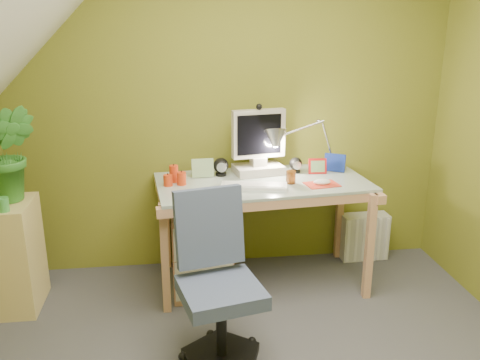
{
  "coord_description": "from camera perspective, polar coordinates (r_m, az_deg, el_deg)",
  "views": [
    {
      "loc": [
        -0.39,
        -2.04,
        1.81
      ],
      "look_at": [
        0.0,
        1.0,
        0.85
      ],
      "focal_mm": 38.0,
      "sensor_mm": 36.0,
      "label": 1
    }
  ],
  "objects": [
    {
      "name": "mouse",
      "position": [
        3.43,
        9.2,
        -0.22
      ],
      "size": [
        0.12,
        0.08,
        0.04
      ],
      "primitive_type": "ellipsoid",
      "rotation": [
        0.0,
        0.0,
        -0.09
      ],
      "color": "white",
      "rests_on": "mousepad"
    },
    {
      "name": "photo_frame_green",
      "position": [
        3.55,
        -4.22,
        1.36
      ],
      "size": [
        0.15,
        0.03,
        0.13
      ],
      "primitive_type": "cube",
      "rotation": [
        0.0,
        0.0,
        0.06
      ],
      "color": "#94B87E",
      "rests_on": "desk"
    },
    {
      "name": "slope_ceiling",
      "position": [
        2.13,
        -25.1,
        16.87
      ],
      "size": [
        1.1,
        3.2,
        1.1
      ],
      "primitive_type": "cube",
      "color": "white",
      "rests_on": "wall_left"
    },
    {
      "name": "wall_back",
      "position": [
        3.71,
        -1.2,
        7.94
      ],
      "size": [
        3.2,
        0.01,
        2.4
      ],
      "primitive_type": "cube",
      "color": "olive",
      "rests_on": "floor"
    },
    {
      "name": "amber_tumbler",
      "position": [
        3.43,
        5.73,
        0.32
      ],
      "size": [
        0.07,
        0.07,
        0.09
      ],
      "primitive_type": "cylinder",
      "rotation": [
        0.0,
        0.0,
        0.13
      ],
      "color": "#904615",
      "rests_on": "desk"
    },
    {
      "name": "photo_frame_blue",
      "position": [
        3.74,
        10.6,
        1.93
      ],
      "size": [
        0.14,
        0.09,
        0.13
      ],
      "primitive_type": "cube",
      "rotation": [
        0.0,
        0.0,
        -0.5
      ],
      "color": "navy",
      "rests_on": "desk"
    },
    {
      "name": "radiator",
      "position": [
        4.16,
        13.74,
        -6.17
      ],
      "size": [
        0.37,
        0.16,
        0.37
      ],
      "primitive_type": "cube",
      "rotation": [
        0.0,
        0.0,
        0.03
      ],
      "color": "silver",
      "rests_on": "floor"
    },
    {
      "name": "desk",
      "position": [
        3.61,
        2.45,
        -5.87
      ],
      "size": [
        1.49,
        0.85,
        0.77
      ],
      "primitive_type": null,
      "rotation": [
        0.0,
        0.0,
        0.09
      ],
      "color": "tan",
      "rests_on": "floor"
    },
    {
      "name": "monitor",
      "position": [
        3.59,
        2.09,
        4.37
      ],
      "size": [
        0.37,
        0.25,
        0.47
      ],
      "primitive_type": null,
      "rotation": [
        0.0,
        0.0,
        0.17
      ],
      "color": "beige",
      "rests_on": "desk"
    },
    {
      "name": "potted_plant",
      "position": [
        3.45,
        -24.55,
        2.71
      ],
      "size": [
        0.36,
        0.3,
        0.61
      ],
      "primitive_type": "imported",
      "rotation": [
        0.0,
        0.0,
        0.1
      ],
      "color": "#337C29",
      "rests_on": "side_ledge"
    },
    {
      "name": "speaker_right",
      "position": [
        3.67,
        6.27,
        1.67
      ],
      "size": [
        0.11,
        0.11,
        0.11
      ],
      "primitive_type": null,
      "rotation": [
        0.0,
        0.0,
        -0.15
      ],
      "color": "black",
      "rests_on": "desk"
    },
    {
      "name": "mousepad",
      "position": [
        3.43,
        9.18,
        -0.49
      ],
      "size": [
        0.24,
        0.19,
        0.01
      ],
      "primitive_type": "cube",
      "rotation": [
        0.0,
        0.0,
        0.17
      ],
      "color": "red",
      "rests_on": "desk"
    },
    {
      "name": "candle_cluster",
      "position": [
        3.43,
        -7.43,
        0.51
      ],
      "size": [
        0.17,
        0.16,
        0.12
      ],
      "primitive_type": null,
      "rotation": [
        0.0,
        0.0,
        -0.16
      ],
      "color": "red",
      "rests_on": "desk"
    },
    {
      "name": "photo_frame_red",
      "position": [
        3.67,
        8.7,
        1.56
      ],
      "size": [
        0.13,
        0.03,
        0.11
      ],
      "primitive_type": "cube",
      "rotation": [
        0.0,
        0.0,
        -0.06
      ],
      "color": "red",
      "rests_on": "desk"
    },
    {
      "name": "task_chair",
      "position": [
        2.78,
        -2.15,
        -12.39
      ],
      "size": [
        0.57,
        0.57,
        0.86
      ],
      "primitive_type": null,
      "rotation": [
        0.0,
        0.0,
        0.22
      ],
      "color": "#404C69",
      "rests_on": "floor"
    },
    {
      "name": "side_ledge",
      "position": [
        3.62,
        -23.86,
        -7.76
      ],
      "size": [
        0.27,
        0.41,
        0.72
      ],
      "primitive_type": "cube",
      "color": "#D7BC71",
      "rests_on": "floor"
    },
    {
      "name": "green_cup",
      "position": [
        3.34,
        -25.06,
        -2.52
      ],
      "size": [
        0.08,
        0.08,
        0.09
      ],
      "primitive_type": "cylinder",
      "rotation": [
        0.0,
        0.0,
        -0.2
      ],
      "color": "green",
      "rests_on": "side_ledge"
    },
    {
      "name": "desk_lamp",
      "position": [
        3.68,
        9.05,
        5.19
      ],
      "size": [
        0.56,
        0.33,
        0.56
      ],
      "primitive_type": null,
      "rotation": [
        0.0,
        0.0,
        -0.21
      ],
      "color": "#B1B2B6",
      "rests_on": "desk"
    },
    {
      "name": "keyboard",
      "position": [
        3.33,
        1.58,
        -0.67
      ],
      "size": [
        0.45,
        0.22,
        0.02
      ],
      "primitive_type": "cube",
      "rotation": [
        0.0,
        0.0,
        -0.2
      ],
      "color": "white",
      "rests_on": "desk"
    },
    {
      "name": "speaker_left",
      "position": [
        3.58,
        -2.16,
        1.51
      ],
      "size": [
        0.12,
        0.12,
        0.13
      ],
      "primitive_type": null,
      "rotation": [
        0.0,
        0.0,
        -0.13
      ],
      "color": "black",
      "rests_on": "desk"
    }
  ]
}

